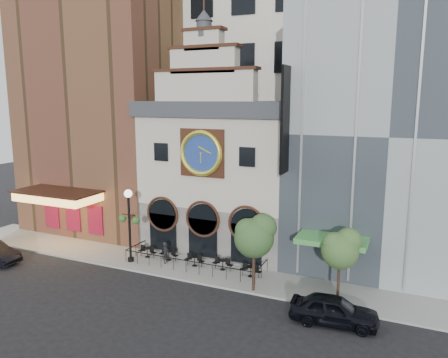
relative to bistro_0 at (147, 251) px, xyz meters
name	(u,v)px	position (x,y,z in m)	size (l,w,h in m)	color
ground	(178,280)	(4.32, -2.66, -0.61)	(120.00, 120.00, 0.00)	black
sidewalk	(195,267)	(4.32, -0.16, -0.54)	(44.00, 5.00, 0.15)	gray
clock_building	(224,170)	(4.32, 5.17, 6.07)	(12.60, 8.78, 18.65)	#605E5B
theater_building	(111,98)	(-8.68, 7.30, 11.99)	(14.00, 15.60, 25.00)	brown
retail_building	(395,131)	(17.31, 7.33, 9.53)	(14.00, 14.40, 20.00)	gray
office_tower	(272,25)	(4.32, 17.34, 19.39)	(20.00, 16.00, 40.00)	beige
cafe_railing	(194,260)	(4.32, -0.16, -0.01)	(10.60, 2.60, 0.90)	black
bistro_0	(147,251)	(0.00, 0.00, 0.00)	(1.58, 0.68, 0.90)	black
bistro_1	(169,254)	(1.89, 0.14, 0.00)	(1.58, 0.68, 0.90)	black
bistro_2	(195,260)	(4.29, -0.11, 0.00)	(1.58, 0.68, 0.90)	black
bistro_3	(223,264)	(6.53, 0.07, 0.00)	(1.58, 0.68, 0.90)	black
bistro_4	(251,270)	(8.86, -0.25, 0.00)	(1.58, 0.68, 0.90)	black
car_right	(334,310)	(15.38, -4.24, 0.22)	(1.97, 4.90, 1.67)	black
pedestrian	(166,253)	(2.01, -0.47, 0.36)	(0.60, 0.40, 1.65)	black
lamppost	(129,217)	(-0.65, -1.30, 3.04)	(1.81, 0.62, 5.67)	black
tree_left	(255,235)	(9.85, -2.23, 3.32)	(2.68, 2.58, 5.16)	#382619
tree_right	(341,248)	(15.13, -1.29, 2.92)	(2.40, 2.31, 4.62)	#382619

